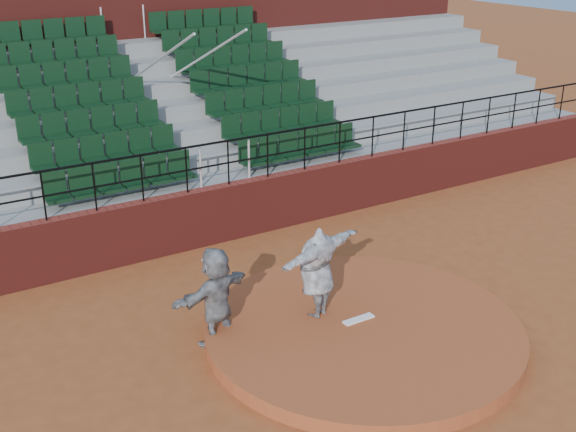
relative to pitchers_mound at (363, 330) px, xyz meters
name	(u,v)px	position (x,y,z in m)	size (l,w,h in m)	color
ground	(363,336)	(0.00, 0.00, -0.12)	(90.00, 90.00, 0.00)	brown
pitchers_mound	(363,330)	(0.00, 0.00, 0.00)	(5.50, 5.50, 0.25)	#984422
pitching_rubber	(359,319)	(0.00, 0.15, 0.14)	(0.60, 0.15, 0.03)	white
boundary_wall	(230,211)	(0.00, 5.00, 0.53)	(24.00, 0.30, 1.30)	maroon
wall_railing	(228,153)	(0.00, 5.00, 1.90)	(24.04, 0.05, 1.03)	black
seating_deck	(165,139)	(0.00, 8.65, 1.32)	(24.00, 5.97, 4.63)	gray
press_box_facade	(108,38)	(0.00, 12.60, 3.43)	(24.00, 3.00, 7.10)	maroon
pitcher	(317,272)	(-0.52, 0.69, 0.96)	(2.06, 0.56, 1.67)	black
fielder	(216,296)	(-2.23, 1.19, 0.75)	(1.62, 0.52, 1.75)	black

